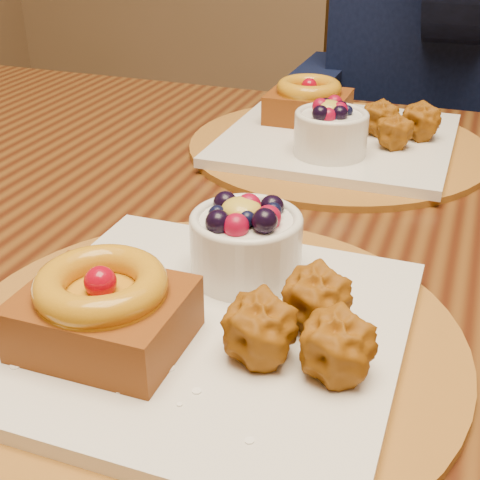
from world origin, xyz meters
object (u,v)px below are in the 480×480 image
at_px(dining_table, 287,286).
at_px(place_setting_far, 336,133).
at_px(diner, 460,16).
at_px(chair_far, 384,179).
at_px(place_setting_near, 204,312).

distance_m(dining_table, place_setting_far, 0.24).
bearing_deg(diner, place_setting_far, -95.54).
relative_size(chair_far, diner, 1.14).
distance_m(place_setting_far, chair_far, 0.58).
bearing_deg(place_setting_far, place_setting_near, -90.05).
height_order(place_setting_near, diner, diner).
bearing_deg(place_setting_near, dining_table, 89.26).
height_order(place_setting_far, diner, diner).
bearing_deg(diner, dining_table, -90.30).
relative_size(place_setting_far, chair_far, 0.41).
bearing_deg(diner, chair_far, 144.23).
bearing_deg(dining_table, place_setting_near, -90.74).
distance_m(dining_table, chair_far, 0.75).
xyz_separation_m(dining_table, diner, (0.11, 0.63, 0.19)).
bearing_deg(place_setting_far, diner, 75.00).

